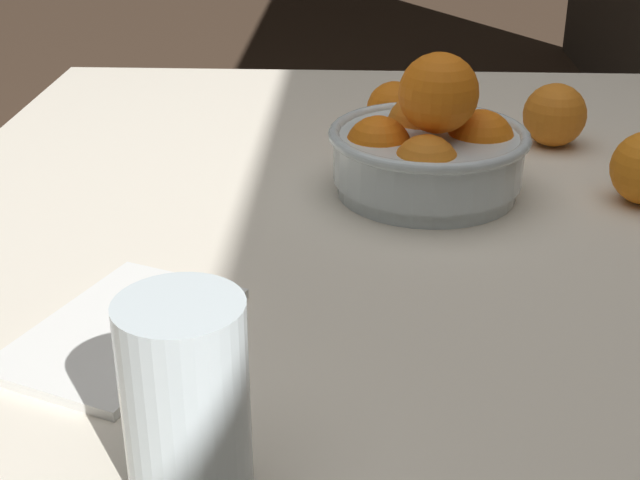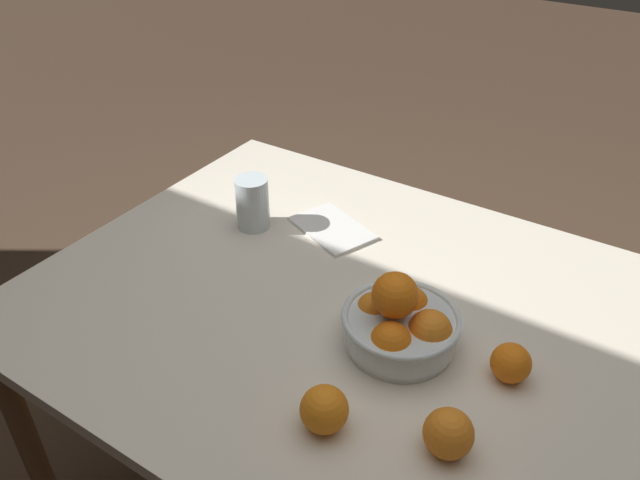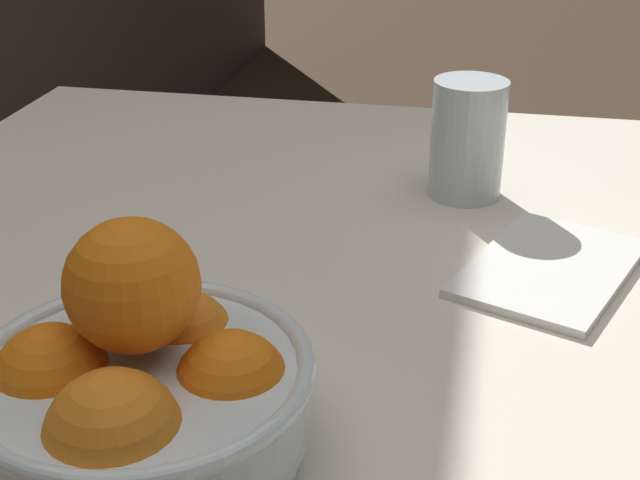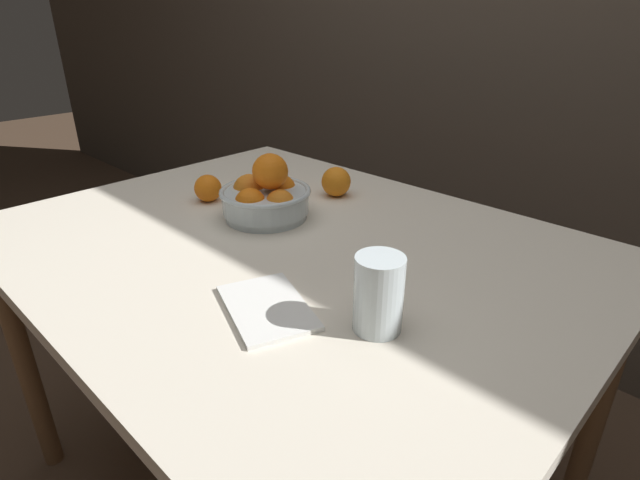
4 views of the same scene
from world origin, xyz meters
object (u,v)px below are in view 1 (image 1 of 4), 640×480
at_px(orange_loose_aside, 555,115).
at_px(fruit_bowl, 428,148).
at_px(juice_glass, 186,402).
at_px(orange_loose_front, 394,109).

bearing_deg(orange_loose_aside, fruit_bowl, -45.38).
distance_m(juice_glass, orange_loose_front, 0.68).
relative_size(orange_loose_front, orange_loose_aside, 0.89).
xyz_separation_m(orange_loose_front, orange_loose_aside, (0.03, 0.20, 0.00)).
height_order(orange_loose_front, orange_loose_aside, orange_loose_aside).
distance_m(orange_loose_front, orange_loose_aside, 0.20).
bearing_deg(juice_glass, fruit_bowl, 159.67).
bearing_deg(juice_glass, orange_loose_aside, 151.79).
relative_size(juice_glass, orange_loose_aside, 1.60).
relative_size(fruit_bowl, orange_loose_aside, 2.76).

